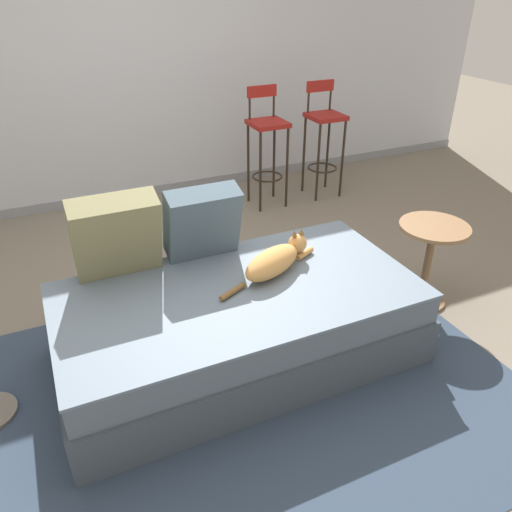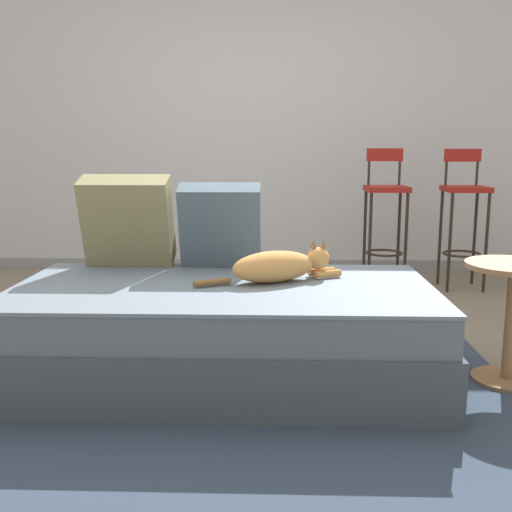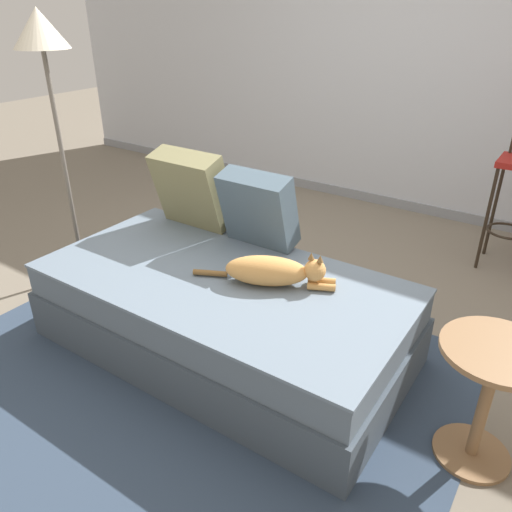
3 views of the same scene
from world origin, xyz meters
The scene contains 10 objects.
ground_plane centered at (0.00, 0.00, 0.00)m, with size 16.00×16.00×0.00m, color slate.
wall_back_panel centered at (0.00, 2.25, 1.30)m, with size 8.00×0.10×2.60m, color silver.
wall_baseboard_trim centered at (0.00, 2.20, 0.04)m, with size 8.00×0.02×0.09m, color gray.
area_rug centered at (0.00, -0.70, 0.00)m, with size 2.68×2.14×0.01m, color #334256.
couch centered at (0.00, -0.40, 0.23)m, with size 1.98×1.04×0.46m.
throw_pillow_corner centered at (-0.54, 0.02, 0.71)m, with size 0.47×0.29×0.49m.
throw_pillow_middle centered at (-0.05, 0.02, 0.69)m, with size 0.43×0.27×0.45m.
cat centered at (0.26, -0.32, 0.53)m, with size 0.71×0.36×0.19m.
side_table centered at (1.34, -0.40, 0.37)m, with size 0.44×0.44×0.57m.
floor_lamp centered at (-1.34, -0.30, 1.45)m, with size 0.32×0.32×1.72m.
Camera 3 is at (1.42, -2.18, 1.76)m, focal length 35.00 mm.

